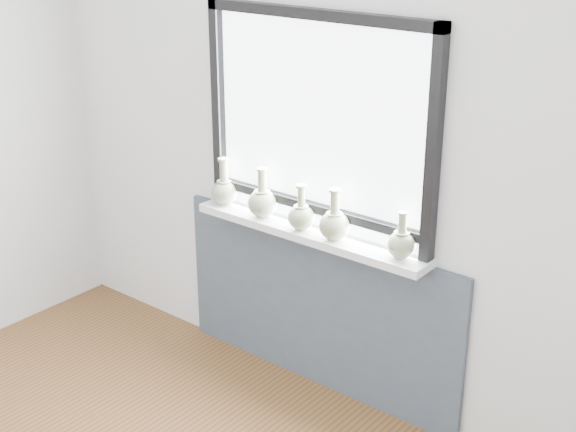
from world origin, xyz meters
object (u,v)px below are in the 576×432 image
Objects in this scene: vase_b at (262,201)px; vase_c at (301,215)px; vase_a at (224,190)px; windowsill at (308,233)px; vase_e at (401,243)px; vase_d at (334,224)px.

vase_c is (0.26, -0.01, -0.01)m from vase_b.
vase_a is 0.98× the size of vase_b.
vase_c reaches higher than windowsill.
windowsill is 5.76× the size of vase_c.
vase_b is 0.81m from vase_e.
vase_b is at bearing 178.55° from vase_d.
vase_b is 0.46m from vase_d.
vase_b is at bearing -178.42° from windowsill.
vase_b is at bearing -179.29° from vase_e.
vase_b reaches higher than vase_d.
vase_b is 1.12× the size of vase_c.
vase_a is 1.10× the size of vase_c.
vase_d is (0.20, -0.00, 0.01)m from vase_c.
vase_d is (0.17, -0.02, 0.10)m from windowsill.
windowsill is at bearing 173.37° from vase_d.
vase_d is at bearing -6.63° from windowsill.
vase_d is 1.16× the size of vase_e.
vase_a is 0.27m from vase_b.
vase_b is 1.02× the size of vase_d.
vase_a reaches higher than vase_c.
windowsill is 0.20m from vase_d.
vase_e is (0.55, 0.02, -0.00)m from vase_c.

